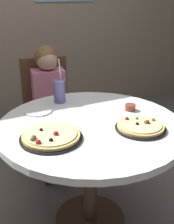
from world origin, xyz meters
TOP-DOWN VIEW (x-y plane):
  - ground_plane at (0.00, 0.00)m, footprint 8.00×8.00m
  - dining_table at (0.00, 0.00)m, footprint 1.11×1.11m
  - chair_wooden at (0.01, 0.88)m, footprint 0.46×0.46m
  - diner_child at (-0.01, 0.70)m, footprint 0.31×0.43m
  - pizza_veggie at (0.22, -0.20)m, footprint 0.29×0.29m
  - pizza_cheese at (-0.28, -0.09)m, footprint 0.34×0.34m
  - soda_cup at (-0.04, 0.40)m, footprint 0.08×0.08m
  - sauce_bowl at (0.32, 0.06)m, footprint 0.07×0.07m
  - plate_small at (-0.23, 0.30)m, footprint 0.18×0.18m

SIDE VIEW (x-z plane):
  - ground_plane at x=0.00m, z-range 0.00..0.00m
  - diner_child at x=-0.01m, z-range -0.06..1.02m
  - chair_wooden at x=0.01m, z-range 0.06..1.01m
  - dining_table at x=0.00m, z-range 0.26..1.01m
  - plate_small at x=-0.23m, z-range 0.75..0.76m
  - pizza_veggie at x=0.22m, z-range 0.74..0.79m
  - pizza_cheese at x=-0.28m, z-range 0.74..0.79m
  - sauce_bowl at x=0.32m, z-range 0.75..0.79m
  - soda_cup at x=-0.04m, z-range 0.68..0.99m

